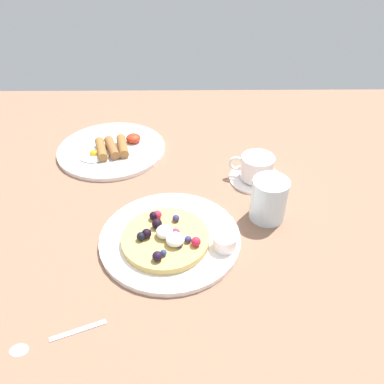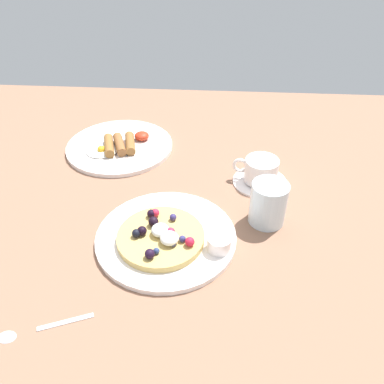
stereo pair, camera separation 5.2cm
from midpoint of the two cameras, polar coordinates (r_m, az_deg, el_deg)
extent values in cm
cube|color=#89614A|center=(84.96, -3.91, -2.93)|extent=(154.66, 123.72, 3.00)
cylinder|color=white|center=(76.09, -5.16, -6.80)|extent=(27.16, 27.16, 1.08)
cylinder|color=tan|center=(74.30, -5.90, -6.88)|extent=(16.61, 16.61, 1.40)
sphere|color=navy|center=(71.99, -2.63, -6.96)|extent=(1.29, 1.29, 1.29)
sphere|color=black|center=(69.19, -7.23, -9.34)|extent=(1.80, 1.80, 1.80)
sphere|color=black|center=(73.23, -9.49, -6.45)|extent=(1.62, 1.62, 1.62)
sphere|color=red|center=(71.17, -1.51, -7.31)|extent=(1.77, 1.77, 1.77)
sphere|color=#BF2642|center=(73.00, -4.20, -6.03)|extent=(1.72, 1.72, 1.72)
sphere|color=black|center=(73.46, -8.67, -6.06)|extent=(1.82, 1.82, 1.82)
sphere|color=navy|center=(70.06, -6.31, -8.87)|extent=(1.16, 1.16, 1.16)
sphere|color=black|center=(75.08, -7.11, -4.65)|extent=(1.97, 1.97, 1.97)
sphere|color=#CA2440|center=(77.26, -6.97, -3.35)|extent=(1.66, 1.66, 1.66)
sphere|color=navy|center=(76.30, -4.24, -3.88)|extent=(1.40, 1.40, 1.40)
sphere|color=black|center=(77.10, -7.54, -3.50)|extent=(1.68, 1.68, 1.68)
sphere|color=navy|center=(71.21, -4.00, -7.63)|extent=(1.33, 1.33, 1.33)
ellipsoid|color=white|center=(71.53, -4.22, -6.97)|extent=(3.45, 3.45, 2.07)
ellipsoid|color=white|center=(73.20, -6.00, -5.84)|extent=(3.42, 3.42, 2.05)
cylinder|color=white|center=(72.50, 2.77, -7.31)|extent=(4.46, 4.46, 2.77)
cylinder|color=#5F2312|center=(72.11, 2.78, -6.99)|extent=(3.66, 3.66, 0.33)
cylinder|color=white|center=(104.48, -13.04, 6.05)|extent=(27.56, 27.56, 1.09)
cylinder|color=brown|center=(101.98, -11.55, 6.57)|extent=(4.31, 8.98, 2.34)
cylinder|color=brown|center=(101.88, -13.06, 6.31)|extent=(5.20, 8.95, 2.34)
cylinder|color=olive|center=(101.86, -14.56, 6.05)|extent=(4.66, 8.98, 2.34)
ellipsoid|color=white|center=(101.53, -15.54, 5.17)|extent=(7.98, 6.78, 0.60)
sphere|color=yellow|center=(101.28, -15.58, 5.41)|extent=(2.00, 2.00, 2.00)
ellipsoid|color=#B12F19|center=(105.18, -9.97, 7.72)|extent=(3.84, 3.84, 2.11)
cylinder|color=white|center=(92.23, 7.74, 2.02)|extent=(12.54, 12.54, 0.85)
cylinder|color=white|center=(90.49, 7.90, 3.60)|extent=(7.61, 7.61, 5.32)
torus|color=white|center=(90.66, 4.89, 4.12)|extent=(3.86, 1.62, 3.78)
cylinder|color=brown|center=(89.56, 7.99, 4.51)|extent=(6.47, 6.47, 0.43)
cube|color=silver|center=(66.68, -18.55, -18.66)|extent=(8.35, 3.91, 0.30)
ellipsoid|color=silver|center=(67.85, -26.17, -20.00)|extent=(2.86, 2.20, 0.60)
cylinder|color=silver|center=(79.47, 9.35, -1.12)|extent=(7.34, 7.34, 9.03)
camera|label=1|loc=(0.03, -91.82, -1.40)|focal=36.53mm
camera|label=2|loc=(0.03, 88.18, 1.40)|focal=36.53mm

